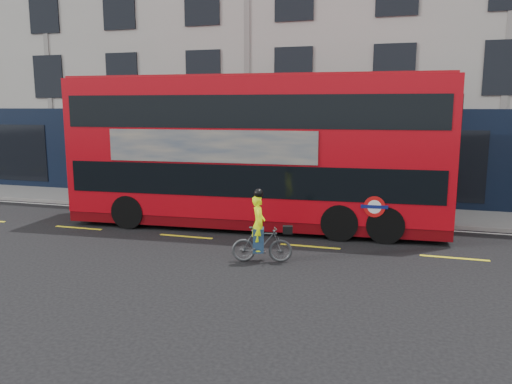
% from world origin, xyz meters
% --- Properties ---
extents(ground, '(120.00, 120.00, 0.00)m').
position_xyz_m(ground, '(0.00, 0.00, 0.00)').
color(ground, black).
rests_on(ground, ground).
extents(pavement, '(60.00, 3.00, 0.12)m').
position_xyz_m(pavement, '(0.00, 6.50, 0.06)').
color(pavement, gray).
rests_on(pavement, ground).
extents(kerb, '(60.00, 0.12, 0.13)m').
position_xyz_m(kerb, '(0.00, 5.00, 0.07)').
color(kerb, gray).
rests_on(kerb, ground).
extents(building_terrace, '(50.00, 10.07, 15.00)m').
position_xyz_m(building_terrace, '(0.00, 12.94, 7.49)').
color(building_terrace, '#A6A49D').
rests_on(building_terrace, ground).
extents(road_edge_line, '(58.00, 0.10, 0.01)m').
position_xyz_m(road_edge_line, '(0.00, 4.70, 0.00)').
color(road_edge_line, silver).
rests_on(road_edge_line, ground).
extents(lane_dashes, '(58.00, 0.12, 0.01)m').
position_xyz_m(lane_dashes, '(0.00, 1.50, 0.00)').
color(lane_dashes, yellow).
rests_on(lane_dashes, ground).
extents(bus, '(12.78, 3.66, 5.09)m').
position_xyz_m(bus, '(1.74, 3.54, 2.61)').
color(bus, '#AD0610').
rests_on(bus, ground).
extents(cyclist, '(1.67, 0.82, 1.98)m').
position_xyz_m(cyclist, '(3.02, -0.33, 0.66)').
color(cyclist, '#474A4C').
rests_on(cyclist, ground).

